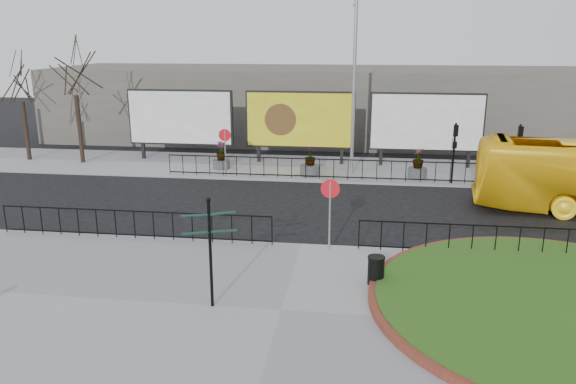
% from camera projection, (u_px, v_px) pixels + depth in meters
% --- Properties ---
extents(ground, '(90.00, 90.00, 0.00)m').
position_uv_depth(ground, '(301.00, 247.00, 19.82)').
color(ground, black).
rests_on(ground, ground).
extents(pavement_near, '(30.00, 10.00, 0.12)m').
position_uv_depth(pavement_near, '(281.00, 312.00, 15.03)').
color(pavement_near, gray).
rests_on(pavement_near, ground).
extents(pavement_far, '(44.00, 6.00, 0.12)m').
position_uv_depth(pavement_far, '(325.00, 168.00, 31.26)').
color(pavement_far, gray).
rests_on(pavement_far, ground).
extents(brick_edge, '(10.40, 10.40, 0.18)m').
position_uv_depth(brick_edge, '(564.00, 306.00, 15.00)').
color(brick_edge, maroon).
rests_on(brick_edge, pavement_near).
extents(grass_lawn, '(10.00, 10.00, 0.22)m').
position_uv_depth(grass_lawn, '(564.00, 306.00, 15.00)').
color(grass_lawn, '#234412').
rests_on(grass_lawn, pavement_near).
extents(railing_near_left, '(10.00, 0.10, 1.10)m').
position_uv_depth(railing_near_left, '(134.00, 224.00, 20.11)').
color(railing_near_left, black).
rests_on(railing_near_left, pavement_near).
extents(railing_near_right, '(9.00, 0.10, 1.10)m').
position_uv_depth(railing_near_right, '(496.00, 240.00, 18.54)').
color(railing_near_right, black).
rests_on(railing_near_right, pavement_near).
extents(railing_far, '(18.00, 0.10, 1.10)m').
position_uv_depth(railing_far, '(341.00, 169.00, 28.40)').
color(railing_far, black).
rests_on(railing_far, pavement_far).
extents(speed_sign_far, '(0.64, 0.07, 2.47)m').
position_uv_depth(speed_sign_far, '(225.00, 142.00, 28.92)').
color(speed_sign_far, gray).
rests_on(speed_sign_far, pavement_far).
extents(speed_sign_near, '(0.64, 0.07, 2.47)m').
position_uv_depth(speed_sign_near, '(330.00, 199.00, 18.80)').
color(speed_sign_near, gray).
rests_on(speed_sign_near, pavement_near).
extents(billboard_left, '(6.20, 0.31, 4.10)m').
position_uv_depth(billboard_left, '(180.00, 118.00, 32.58)').
color(billboard_left, black).
rests_on(billboard_left, pavement_far).
extents(billboard_mid, '(6.20, 0.31, 4.10)m').
position_uv_depth(billboard_mid, '(300.00, 120.00, 31.70)').
color(billboard_mid, black).
rests_on(billboard_mid, pavement_far).
extents(billboard_right, '(6.20, 0.31, 4.10)m').
position_uv_depth(billboard_right, '(426.00, 122.00, 30.82)').
color(billboard_right, black).
rests_on(billboard_right, pavement_far).
extents(lamp_post, '(0.74, 0.18, 9.23)m').
position_uv_depth(lamp_post, '(354.00, 83.00, 28.84)').
color(lamp_post, gray).
rests_on(lamp_post, pavement_far).
extents(signal_pole_a, '(0.22, 0.26, 3.00)m').
position_uv_depth(signal_pole_a, '(455.00, 144.00, 27.36)').
color(signal_pole_a, black).
rests_on(signal_pole_a, pavement_far).
extents(signal_pole_b, '(0.22, 0.26, 3.00)m').
position_uv_depth(signal_pole_b, '(519.00, 146.00, 26.98)').
color(signal_pole_b, black).
rests_on(signal_pole_b, pavement_far).
extents(tree_left, '(2.00, 2.00, 7.00)m').
position_uv_depth(tree_left, '(77.00, 101.00, 31.59)').
color(tree_left, '#2D2119').
rests_on(tree_left, pavement_far).
extents(tree_mid, '(2.00, 2.00, 6.20)m').
position_uv_depth(tree_mid, '(23.00, 107.00, 32.43)').
color(tree_mid, '#2D2119').
rests_on(tree_mid, pavement_far).
extents(building_backdrop, '(40.00, 10.00, 5.00)m').
position_uv_depth(building_backdrop, '(335.00, 104.00, 40.16)').
color(building_backdrop, '#5B5650').
rests_on(building_backdrop, ground).
extents(fingerpost_sign, '(1.40, 0.71, 3.07)m').
position_uv_depth(fingerpost_sign, '(210.00, 242.00, 14.74)').
color(fingerpost_sign, black).
rests_on(fingerpost_sign, pavement_near).
extents(litter_bin, '(0.52, 0.52, 0.86)m').
position_uv_depth(litter_bin, '(376.00, 270.00, 16.48)').
color(litter_bin, black).
rests_on(litter_bin, pavement_near).
extents(planter_a, '(0.92, 0.92, 1.49)m').
position_uv_depth(planter_a, '(221.00, 158.00, 30.85)').
color(planter_a, '#4C4C4F').
rests_on(planter_a, pavement_far).
extents(planter_b, '(1.04, 1.04, 1.53)m').
position_uv_depth(planter_b, '(310.00, 165.00, 29.37)').
color(planter_b, '#4C4C4F').
rests_on(planter_b, pavement_far).
extents(planter_c, '(0.96, 0.96, 1.52)m').
position_uv_depth(planter_c, '(418.00, 167.00, 28.90)').
color(planter_c, '#4C4C4F').
rests_on(planter_c, pavement_far).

